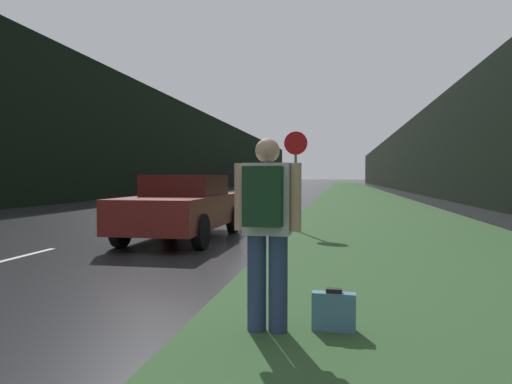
% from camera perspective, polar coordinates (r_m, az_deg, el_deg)
% --- Properties ---
extents(grass_verge, '(6.00, 240.00, 0.02)m').
position_cam_1_polar(grass_verge, '(40.62, 12.53, -0.23)').
color(grass_verge, '#33562D').
rests_on(grass_verge, ground_plane).
extents(lane_stripe_c, '(0.12, 3.00, 0.01)m').
position_cam_1_polar(lane_stripe_c, '(15.05, -12.09, -3.72)').
color(lane_stripe_c, silver).
rests_on(lane_stripe_c, ground_plane).
extents(lane_stripe_d, '(0.12, 3.00, 0.01)m').
position_cam_1_polar(lane_stripe_d, '(21.67, -5.00, -1.99)').
color(lane_stripe_d, silver).
rests_on(lane_stripe_d, ground_plane).
extents(treeline_far_side, '(2.00, 140.00, 8.75)m').
position_cam_1_polar(treeline_far_side, '(53.11, -7.20, 5.00)').
color(treeline_far_side, black).
rests_on(treeline_far_side, ground_plane).
extents(treeline_near_side, '(2.00, 140.00, 6.89)m').
position_cam_1_polar(treeline_near_side, '(51.16, 18.88, 3.99)').
color(treeline_near_side, black).
rests_on(treeline_near_side, ground_plane).
extents(stop_sign, '(0.62, 0.07, 2.68)m').
position_cam_1_polar(stop_sign, '(12.23, 4.98, 2.57)').
color(stop_sign, slate).
rests_on(stop_sign, ground_plane).
extents(hitchhiker_with_backpack, '(0.63, 0.43, 1.81)m').
position_cam_1_polar(hitchhiker_with_backpack, '(4.20, 1.34, -3.81)').
color(hitchhiker_with_backpack, navy).
rests_on(hitchhiker_with_backpack, ground_plane).
extents(suitcase, '(0.41, 0.13, 0.42)m').
position_cam_1_polar(suitcase, '(4.46, 9.70, -14.58)').
color(suitcase, teal).
rests_on(suitcase, ground_plane).
extents(car_passing_near, '(1.93, 4.55, 1.51)m').
position_cam_1_polar(car_passing_near, '(10.87, -9.01, -1.75)').
color(car_passing_near, maroon).
rests_on(car_passing_near, ground_plane).
extents(car_passing_far, '(1.98, 4.31, 1.50)m').
position_cam_1_polar(car_passing_far, '(27.59, 2.87, 0.42)').
color(car_passing_far, maroon).
rests_on(car_passing_far, ground_plane).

